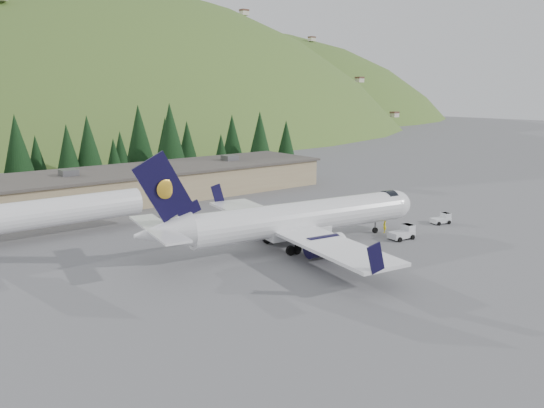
{
  "coord_description": "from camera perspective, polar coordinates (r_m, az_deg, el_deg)",
  "views": [
    {
      "loc": [
        -40.47,
        -45.43,
        17.96
      ],
      "look_at": [
        0.0,
        6.0,
        4.0
      ],
      "focal_mm": 35.0,
      "sensor_mm": 36.0,
      "label": 1
    }
  ],
  "objects": [
    {
      "name": "second_airliner",
      "position": [
        70.73,
        -24.64,
        -1.02
      ],
      "size": [
        27.5,
        11.0,
        10.05
      ],
      "color": "white",
      "rests_on": "ground"
    },
    {
      "name": "hills",
      "position": [
        287.86,
        -16.9,
        -8.99
      ],
      "size": [
        614.0,
        330.0,
        300.0
      ],
      "color": "#3A5522",
      "rests_on": "ground"
    },
    {
      "name": "baggage_tug_b",
      "position": [
        77.06,
        17.82,
        -1.53
      ],
      "size": [
        2.94,
        2.12,
        1.44
      ],
      "rotation": [
        0.0,
        0.0,
        -0.23
      ],
      "color": "silver",
      "rests_on": "ground"
    },
    {
      "name": "ramp_worker",
      "position": [
        70.05,
        12.01,
        -2.3
      ],
      "size": [
        0.8,
        0.79,
        1.86
      ],
      "primitive_type": "imported",
      "rotation": [
        0.0,
        0.0,
        3.92
      ],
      "color": "yellow",
      "rests_on": "ground"
    },
    {
      "name": "airliner",
      "position": [
        62.03,
        2.57,
        -1.69
      ],
      "size": [
        36.72,
        34.6,
        12.19
      ],
      "rotation": [
        0.0,
        0.0,
        -0.15
      ],
      "color": "white",
      "rests_on": "ground"
    },
    {
      "name": "terminal_building",
      "position": [
        91.94,
        -14.97,
        2.03
      ],
      "size": [
        71.0,
        17.0,
        6.1
      ],
      "color": "#977F5E",
      "rests_on": "ground"
    },
    {
      "name": "tree_line",
      "position": [
        110.61,
        -21.98,
        5.68
      ],
      "size": [
        112.57,
        18.31,
        14.42
      ],
      "color": "black",
      "rests_on": "ground"
    },
    {
      "name": "ground",
      "position": [
        63.44,
        3.36,
        -4.43
      ],
      "size": [
        600.0,
        600.0,
        0.0
      ],
      "primitive_type": "plane",
      "color": "#5C5C61"
    },
    {
      "name": "baggage_tug_a",
      "position": [
        67.76,
        13.93,
        -3.01
      ],
      "size": [
        3.41,
        2.28,
        1.73
      ],
      "rotation": [
        0.0,
        0.0,
        -0.12
      ],
      "color": "silver",
      "rests_on": "ground"
    }
  ]
}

